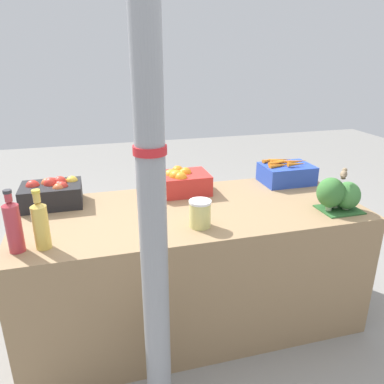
% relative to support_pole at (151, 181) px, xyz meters
% --- Properties ---
extents(ground_plane, '(10.00, 10.00, 0.00)m').
position_rel_support_pole_xyz_m(ground_plane, '(0.33, 0.65, -1.15)').
color(ground_plane, gray).
extents(market_table, '(1.91, 0.81, 0.74)m').
position_rel_support_pole_xyz_m(market_table, '(0.33, 0.65, -0.78)').
color(market_table, '#937551').
rests_on(market_table, ground_plane).
extents(support_pole, '(0.12, 0.12, 2.29)m').
position_rel_support_pole_xyz_m(support_pole, '(0.00, 0.00, 0.00)').
color(support_pole, gray).
rests_on(support_pole, ground_plane).
extents(apple_crate, '(0.33, 0.24, 0.16)m').
position_rel_support_pole_xyz_m(apple_crate, '(-0.43, 0.92, -0.33)').
color(apple_crate, black).
rests_on(apple_crate, market_table).
extents(orange_crate, '(0.33, 0.24, 0.16)m').
position_rel_support_pole_xyz_m(orange_crate, '(0.33, 0.91, -0.33)').
color(orange_crate, red).
rests_on(orange_crate, market_table).
extents(carrot_crate, '(0.33, 0.25, 0.16)m').
position_rel_support_pole_xyz_m(carrot_crate, '(1.05, 0.92, -0.34)').
color(carrot_crate, '#2847B7').
rests_on(carrot_crate, market_table).
extents(broccoli_pile, '(0.25, 0.20, 0.19)m').
position_rel_support_pole_xyz_m(broccoli_pile, '(1.08, 0.42, -0.31)').
color(broccoli_pile, '#2D602D').
rests_on(broccoli_pile, market_table).
extents(juice_bottle_ruby, '(0.07, 0.07, 0.29)m').
position_rel_support_pole_xyz_m(juice_bottle_ruby, '(-0.55, 0.39, -0.28)').
color(juice_bottle_ruby, '#B2333D').
rests_on(juice_bottle_ruby, market_table).
extents(juice_bottle_golden, '(0.07, 0.07, 0.28)m').
position_rel_support_pole_xyz_m(juice_bottle_golden, '(-0.44, 0.39, -0.29)').
color(juice_bottle_golden, gold).
rests_on(juice_bottle_golden, market_table).
extents(pickle_jar, '(0.11, 0.11, 0.14)m').
position_rel_support_pole_xyz_m(pickle_jar, '(0.30, 0.42, -0.34)').
color(pickle_jar, '#D1CC75').
rests_on(pickle_jar, market_table).
extents(sparrow_bird, '(0.10, 0.11, 0.05)m').
position_rel_support_pole_xyz_m(sparrow_bird, '(1.10, 0.40, -0.19)').
color(sparrow_bird, '#4C3D2D').
rests_on(sparrow_bird, broccoli_pile).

